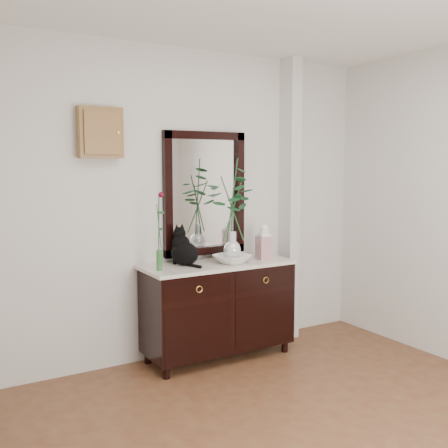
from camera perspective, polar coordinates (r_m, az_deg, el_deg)
wall_back at (r=4.66m, az=-3.25°, el=2.18°), size 3.60×0.04×2.70m
pilaster at (r=5.14m, az=7.12°, el=2.54°), size 0.12×0.20×2.70m
sideboard at (r=4.64m, az=-0.64°, el=-8.81°), size 1.33×0.52×0.82m
wall_mirror at (r=4.69m, az=-2.10°, el=3.31°), size 0.80×0.06×1.10m
key_cabinet at (r=4.30m, az=-13.32°, el=9.66°), size 0.35×0.10×0.40m
cat at (r=4.45m, az=-4.31°, el=-2.39°), size 0.30×0.34×0.33m
lotus_bowl at (r=4.54m, az=0.90°, el=-3.82°), size 0.37×0.37×0.07m
vase_branches at (r=4.48m, az=0.91°, el=1.62°), size 0.44×0.44×0.90m
bud_vase_rose at (r=4.22m, az=-7.10°, el=-0.74°), size 0.10×0.10×0.64m
ginger_jar at (r=4.74m, az=4.39°, el=-1.85°), size 0.13×0.13×0.33m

